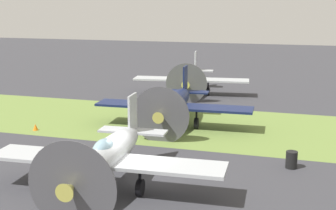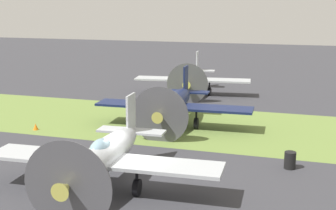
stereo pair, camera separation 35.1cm
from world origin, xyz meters
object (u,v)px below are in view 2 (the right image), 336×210
Objects in this scene: fuel_drum at (290,160)px; airplane_trail at (193,77)px; runway_marker_cone at (36,127)px; airplane_wingman at (174,103)px; airplane_lead at (105,155)px.

airplane_trail is at bearing -61.31° from fuel_drum.
airplane_trail is 16.89m from runway_marker_cone.
airplane_wingman is 1.01× the size of airplane_trail.
airplane_wingman is (0.11, -11.54, -0.00)m from airplane_lead.
airplane_lead reaches higher than runway_marker_cone.
airplane_wingman is 24.95× the size of runway_marker_cone.
airplane_wingman is at bearing -37.72° from fuel_drum.
airplane_trail is at bearing -88.68° from airplane_lead.
airplane_lead and airplane_wingman have the same top height.
airplane_lead is 23.06m from airplane_trail.
airplane_trail is 24.80× the size of runway_marker_cone.
airplane_wingman is at bearing -92.34° from airplane_lead.
airplane_wingman is 12.20× the size of fuel_drum.
fuel_drum is (-8.14, 6.30, -1.19)m from airplane_wingman.
airplane_lead is at bearing 87.13° from airplane_trail.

